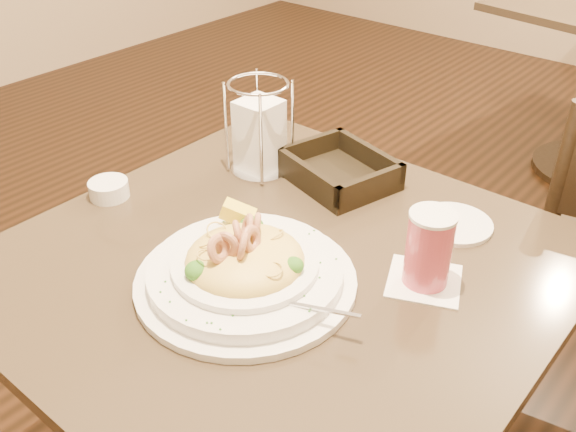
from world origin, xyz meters
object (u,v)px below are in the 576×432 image
Objects in this scene: napkin_caddy at (259,134)px; side_plate at (454,224)px; bread_basket at (339,172)px; butter_ramekin at (109,189)px; drink_glass at (429,249)px; pasta_bowl at (245,267)px; main_table at (281,356)px.

napkin_caddy is 0.44m from side_plate.
bread_basket is 3.19× the size of butter_ramekin.
napkin_caddy is at bearing 60.31° from butter_ramekin.
butter_ramekin reaches higher than side_plate.
drink_glass is at bearing 14.99° from butter_ramekin.
side_plate is at bearing 102.81° from drink_glass.
napkin_caddy reaches higher than bread_basket.
bread_basket is at bearing 102.69° from pasta_bowl.
napkin_caddy reaches higher than butter_ramekin.
drink_glass is 0.62× the size of bread_basket.
main_table is 0.41m from side_plate.
side_plate is at bearing 64.12° from pasta_bowl.
bread_basket is at bearing 149.66° from drink_glass.
butter_ramekin is (-0.31, -0.35, -0.00)m from bread_basket.
side_plate is 1.82× the size of butter_ramekin.
napkin_caddy is (-0.16, -0.07, 0.06)m from bread_basket.
pasta_bowl reaches higher than side_plate.
pasta_bowl is 0.30m from drink_glass.
side_plate is 0.68m from butter_ramekin.
drink_glass reaches higher than pasta_bowl.
butter_ramekin is (-0.58, -0.35, 0.01)m from side_plate.
butter_ramekin is at bearing -132.28° from bread_basket.
pasta_bowl is at bearing -90.82° from main_table.
drink_glass is at bearing 25.57° from main_table.
napkin_caddy is at bearing 128.47° from pasta_bowl.
drink_glass is at bearing -30.34° from bread_basket.
side_plate is (0.18, 0.37, -0.03)m from pasta_bowl.
butter_ramekin is at bearing -149.04° from side_plate.
pasta_bowl is 0.39m from napkin_caddy.
main_table is at bearing -154.43° from drink_glass.
drink_glass reaches higher than side_plate.
bread_basket reaches higher than butter_ramekin.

